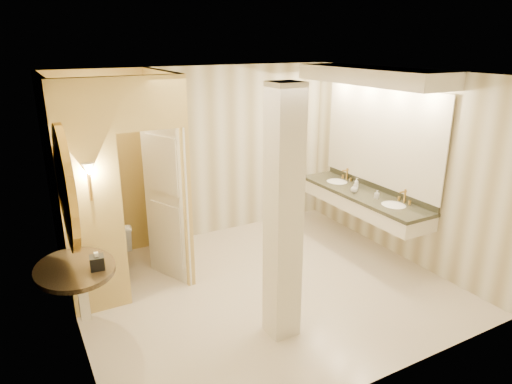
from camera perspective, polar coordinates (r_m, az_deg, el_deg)
floor at (r=6.07m, az=0.99°, el=-11.82°), size 4.50×4.50×0.00m
ceiling at (r=5.25m, az=1.16°, el=14.53°), size 4.50×4.50×0.00m
wall_back at (r=7.25m, az=-6.83°, el=4.70°), size 4.50×0.02×2.70m
wall_front at (r=4.03m, az=15.47°, el=-7.43°), size 4.50×0.02×2.70m
wall_left at (r=4.87m, az=-22.64°, el=-3.62°), size 0.02×4.00×2.70m
wall_right at (r=6.87m, az=17.62°, el=3.18°), size 0.02×4.00×2.70m
toilet_closet at (r=5.95m, az=-13.10°, el=1.63°), size 1.50×1.55×2.70m
wall_sconce at (r=5.19m, az=-20.21°, el=2.48°), size 0.14×0.14×0.42m
vanity at (r=6.89m, az=13.89°, el=5.95°), size 0.75×2.52×2.09m
console_shelf at (r=4.86m, az=-22.17°, el=-3.68°), size 0.99×0.99×1.94m
pillar at (r=4.64m, az=3.43°, el=-3.20°), size 0.31×0.31×2.70m
tissue_box at (r=4.89m, az=-19.24°, el=-8.32°), size 0.16×0.16×0.14m
toilet at (r=6.63m, az=-16.96°, el=-6.31°), size 0.55×0.80×0.74m
soap_bottle_a at (r=6.83m, az=14.86°, el=-0.27°), size 0.07×0.07×0.12m
soap_bottle_b at (r=7.01m, az=12.17°, el=0.47°), size 0.11×0.11×0.13m
soap_bottle_c at (r=7.17m, az=12.43°, el=1.04°), size 0.08×0.08×0.18m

